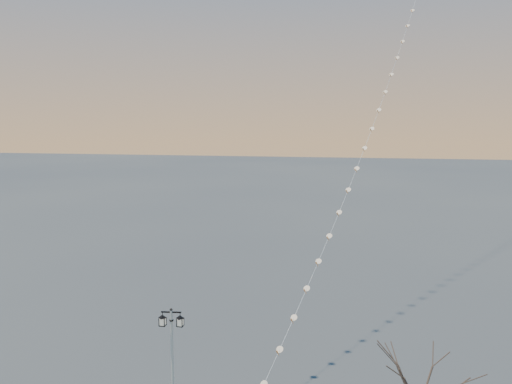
# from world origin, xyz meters

# --- Properties ---
(street_lamp) EXTENTS (1.22, 0.53, 4.81)m
(street_lamp) POSITION_xyz_m (-1.80, 2.90, 2.66)
(street_lamp) COLOR black
(street_lamp) RESTS_ON ground
(kite_train) EXTENTS (15.12, 46.61, 40.13)m
(kite_train) POSITION_xyz_m (9.03, 25.06, 19.99)
(kite_train) COLOR black
(kite_train) RESTS_ON ground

